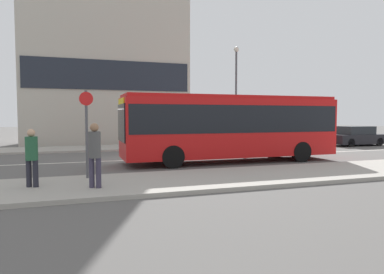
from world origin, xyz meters
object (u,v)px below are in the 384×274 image
(pedestrian_near_stop, at_px, (32,154))
(bus_stop_sign, at_px, (87,127))
(parked_car_1, at_px, (356,136))
(street_lamp, at_px, (236,85))
(parked_car_0, at_px, (296,138))
(city_bus, at_px, (230,124))
(pedestrian_down_pavement, at_px, (95,151))

(pedestrian_near_stop, bearing_deg, bus_stop_sign, 55.12)
(parked_car_1, distance_m, bus_stop_sign, 20.99)
(pedestrian_near_stop, relative_size, street_lamp, 0.24)
(bus_stop_sign, distance_m, street_lamp, 15.02)
(parked_car_0, relative_size, street_lamp, 0.64)
(city_bus, height_order, street_lamp, street_lamp)
(city_bus, height_order, parked_car_0, city_bus)
(city_bus, bearing_deg, parked_car_0, 35.67)
(pedestrian_near_stop, bearing_deg, pedestrian_down_pavement, 0.40)
(parked_car_0, bearing_deg, pedestrian_near_stop, -148.48)
(parked_car_1, xyz_separation_m, street_lamp, (-8.77, 2.14, 3.69))
(parked_car_1, xyz_separation_m, bus_stop_sign, (-19.22, -8.34, 1.13))
(pedestrian_near_stop, relative_size, pedestrian_down_pavement, 0.91)
(city_bus, relative_size, parked_car_1, 2.43)
(parked_car_0, relative_size, pedestrian_near_stop, 2.66)
(parked_car_1, bearing_deg, bus_stop_sign, -156.55)
(city_bus, distance_m, parked_car_0, 9.54)
(city_bus, bearing_deg, street_lamp, 61.87)
(parked_car_1, height_order, bus_stop_sign, bus_stop_sign)
(pedestrian_near_stop, bearing_deg, parked_car_1, 46.44)
(city_bus, xyz_separation_m, pedestrian_near_stop, (-8.12, -4.07, -0.71))
(parked_car_0, relative_size, bus_stop_sign, 1.55)
(parked_car_1, height_order, pedestrian_down_pavement, pedestrian_down_pavement)
(city_bus, distance_m, pedestrian_down_pavement, 8.01)
(pedestrian_near_stop, height_order, pedestrian_down_pavement, pedestrian_down_pavement)
(bus_stop_sign, height_order, street_lamp, street_lamp)
(pedestrian_near_stop, distance_m, pedestrian_down_pavement, 1.84)
(city_bus, bearing_deg, pedestrian_down_pavement, -143.99)
(pedestrian_down_pavement, xyz_separation_m, street_lamp, (10.29, 12.16, 3.17))
(parked_car_0, distance_m, parked_car_1, 5.01)
(bus_stop_sign, relative_size, street_lamp, 0.41)
(parked_car_1, relative_size, street_lamp, 0.61)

